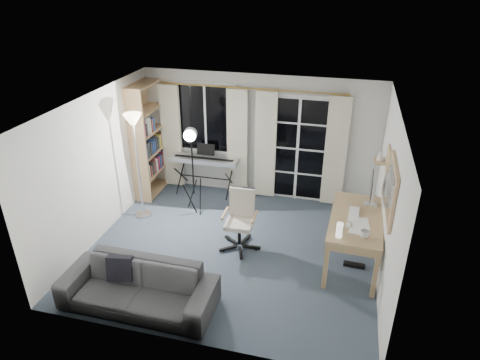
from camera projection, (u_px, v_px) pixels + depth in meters
The scene contains 17 objects.
floor at pixel (232, 249), 6.97m from camera, with size 4.50×4.00×0.02m, color #36414F.
window at pixel (206, 118), 8.23m from camera, with size 1.20×0.08×1.40m.
french_door at pixel (298, 150), 8.04m from camera, with size 1.32×0.09×2.11m.
curtains at pixel (251, 144), 8.13m from camera, with size 3.60×0.07×2.13m.
bookshelf at pixel (147, 142), 8.30m from camera, with size 0.37×1.04×2.23m.
torchiere_lamp at pixel (134, 136), 7.20m from camera, with size 0.32×0.32×1.94m.
keyboard_piano at pixel (205, 160), 8.33m from camera, with size 1.33×0.65×0.96m.
studio_light at pixel (191, 145), 7.36m from camera, with size 0.34×0.35×1.70m.
office_chair at pixel (241, 214), 6.83m from camera, with size 0.65×0.68×0.98m.
desk at pixel (356, 223), 6.33m from camera, with size 0.82×1.54×0.81m.
monitor at pixel (373, 187), 6.50m from camera, with size 0.20×0.58×0.51m.
desk_clutter at pixel (350, 236), 6.18m from camera, with size 0.50×0.91×1.02m.
mug at pixel (365, 233), 5.80m from camera, with size 0.13×0.10×0.13m, color silver.
wall_mirror at pixel (391, 190), 5.47m from camera, with size 0.04×0.94×0.74m.
framed_print at pixel (388, 159), 6.23m from camera, with size 0.03×0.42×0.32m.
wall_shelf at pixel (380, 158), 6.76m from camera, with size 0.16×0.30×0.18m.
sofa at pixel (137, 281), 5.63m from camera, with size 2.07×0.62×0.81m.
Camera 1 is at (1.54, -5.51, 4.12)m, focal length 32.00 mm.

